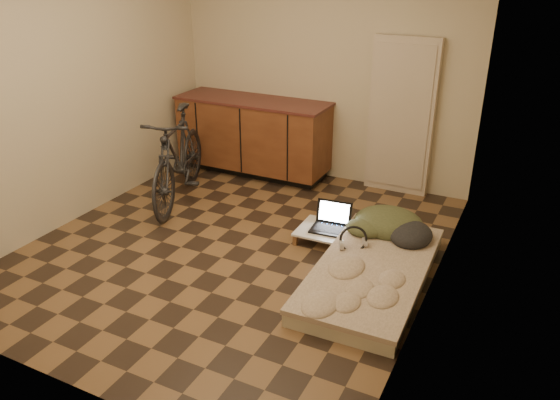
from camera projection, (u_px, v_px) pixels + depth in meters
The scene contains 10 objects.
room_shell at pixel (231, 108), 4.50m from camera, with size 3.50×4.00×2.60m.
cabinets at pixel (254, 136), 6.53m from camera, with size 1.84×0.62×0.91m.
appliance_panel at pixel (401, 117), 5.88m from camera, with size 0.70×0.10×1.70m, color #C3B09A.
bicycle at pixel (178, 152), 5.73m from camera, with size 0.50×1.70×1.10m, color black.
futon at pixel (372, 273), 4.46m from camera, with size 0.89×1.77×0.15m.
clothing_pile at pixel (394, 218), 4.92m from camera, with size 0.68×0.56×0.27m, color #393F24, non-canonical shape.
headphones at pixel (353, 238), 4.66m from camera, with size 0.26×0.24×0.18m, color black, non-canonical shape.
lap_desk at pixel (336, 233), 5.05m from camera, with size 0.72×0.47×0.12m.
laptop at pixel (331, 223), 5.08m from camera, with size 0.36×0.33×0.23m.
mouse at pixel (356, 239), 4.88m from camera, with size 0.06×0.09×0.03m, color silver.
Camera 1 is at (2.33, -3.77, 2.46)m, focal length 35.00 mm.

